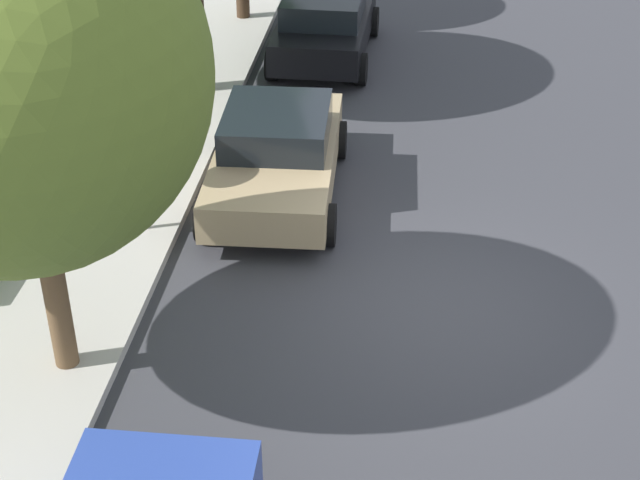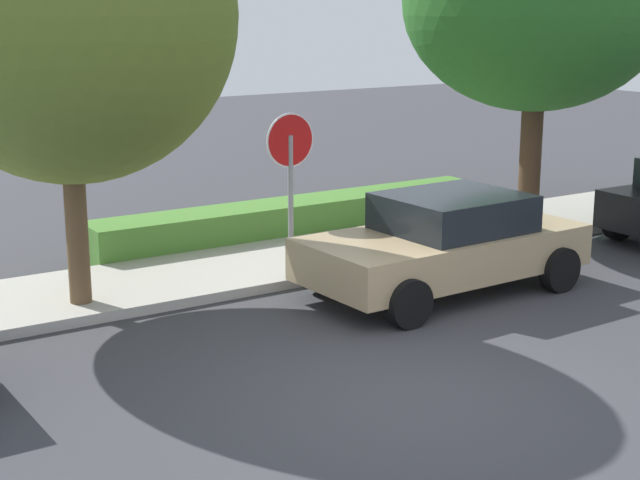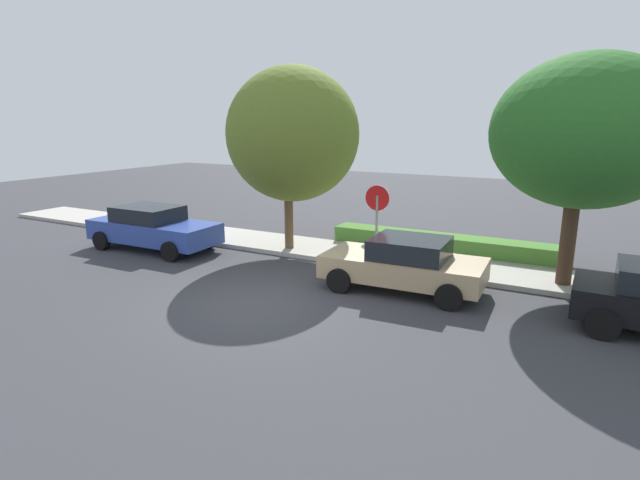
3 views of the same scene
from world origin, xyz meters
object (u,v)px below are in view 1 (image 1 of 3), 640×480
at_px(parked_car_tan, 276,154).
at_px(parked_car_black, 325,24).
at_px(stop_sign, 137,134).
at_px(street_tree_mid_block, 9,75).

distance_m(parked_car_tan, parked_car_black, 5.81).
bearing_deg(parked_car_black, stop_sign, 165.72).
relative_size(stop_sign, parked_car_tan, 0.59).
relative_size(stop_sign, parked_car_black, 0.61).
height_order(stop_sign, parked_car_black, stop_sign).
bearing_deg(parked_car_black, parked_car_tan, 178.80).
bearing_deg(street_tree_mid_block, parked_car_black, -11.67).
distance_m(stop_sign, parked_car_tan, 2.49).
xyz_separation_m(stop_sign, parked_car_tan, (1.48, -1.74, -0.98)).
relative_size(stop_sign, street_tree_mid_block, 0.41).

